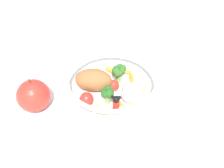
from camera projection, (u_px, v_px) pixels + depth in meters
The scene contains 4 objects.
ground_plane at pixel (110, 94), 0.64m from camera, with size 2.40×2.40×0.00m, color white.
food_container at pixel (110, 84), 0.62m from camera, with size 0.23×0.23×0.07m.
loose_apple at pixel (34, 96), 0.58m from camera, with size 0.08×0.08×0.09m.
folded_napkin at pixel (200, 83), 0.67m from camera, with size 0.15×0.15×0.01m, color white.
Camera 1 is at (0.41, -0.19, 0.45)m, focal length 40.38 mm.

